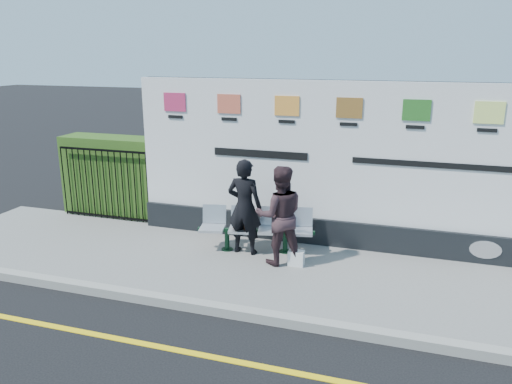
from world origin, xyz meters
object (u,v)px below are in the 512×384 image
billboard (346,178)px  bench (256,240)px  woman_right (280,215)px  woman_left (245,207)px

billboard → bench: size_ratio=3.98×
billboard → woman_right: size_ratio=4.71×
bench → woman_right: 0.91m
bench → woman_right: size_ratio=1.19×
billboard → bench: billboard is taller
billboard → woman_right: 1.52m
woman_left → woman_right: 0.75m
bench → billboard: bearing=15.2°
billboard → woman_left: billboard is taller
bench → woman_left: bearing=-155.6°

